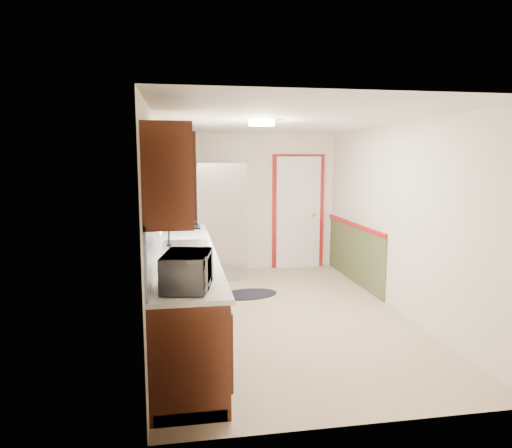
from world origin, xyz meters
name	(u,v)px	position (x,y,z in m)	size (l,w,h in m)	color
room_shell	(282,220)	(0.00, 0.00, 1.20)	(3.20, 5.20, 2.52)	tan
kitchen_run	(182,260)	(-1.24, -0.29, 0.81)	(0.63, 4.00, 2.20)	#3B180D
back_wall_trim	(310,220)	(0.99, 2.21, 0.89)	(1.12, 2.30, 2.08)	maroon
ceiling_fixture	(262,123)	(-0.30, -0.20, 2.36)	(0.30, 0.30, 0.06)	#FFD88C
microwave	(187,267)	(-1.20, -1.95, 1.11)	(0.51, 0.28, 0.35)	white
refrigerator	(218,220)	(-0.63, 2.05, 0.95)	(0.87, 0.83, 1.89)	#B7B7BC
rug	(249,294)	(-0.29, 0.88, 0.01)	(0.85, 0.55, 0.01)	black
cooktop	(184,226)	(-1.19, 1.40, 0.95)	(0.47, 0.56, 0.02)	black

